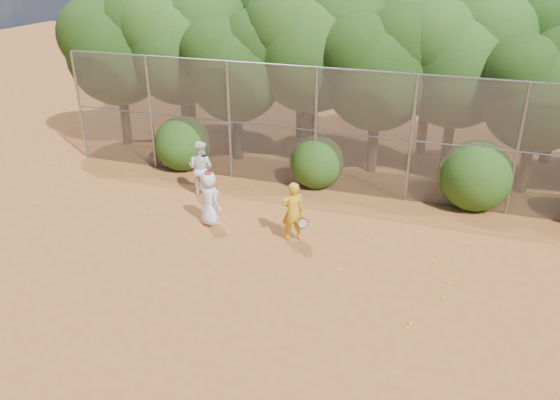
% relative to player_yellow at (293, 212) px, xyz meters
% --- Properties ---
extents(ground, '(80.00, 80.00, 0.00)m').
position_rel_player_yellow_xyz_m(ground, '(0.61, -2.42, -0.85)').
color(ground, '#955021').
rests_on(ground, ground).
extents(fence_back, '(20.05, 0.09, 4.03)m').
position_rel_player_yellow_xyz_m(fence_back, '(0.49, 3.58, 1.20)').
color(fence_back, gray).
rests_on(fence_back, ground).
extents(tree_0, '(4.38, 3.81, 6.00)m').
position_rel_player_yellow_xyz_m(tree_0, '(-8.84, 5.62, 3.08)').
color(tree_0, black).
rests_on(tree_0, ground).
extents(tree_1, '(4.64, 4.03, 6.35)m').
position_rel_player_yellow_xyz_m(tree_1, '(-6.33, 6.12, 3.31)').
color(tree_1, black).
rests_on(tree_1, ground).
extents(tree_2, '(3.99, 3.47, 5.47)m').
position_rel_player_yellow_xyz_m(tree_2, '(-3.84, 5.42, 2.73)').
color(tree_2, black).
rests_on(tree_2, ground).
extents(tree_3, '(4.89, 4.26, 6.70)m').
position_rel_player_yellow_xyz_m(tree_3, '(-1.33, 6.43, 3.54)').
color(tree_3, black).
rests_on(tree_3, ground).
extents(tree_4, '(4.19, 3.64, 5.73)m').
position_rel_player_yellow_xyz_m(tree_4, '(1.16, 5.82, 2.91)').
color(tree_4, black).
rests_on(tree_4, ground).
extents(tree_5, '(4.51, 3.92, 6.17)m').
position_rel_player_yellow_xyz_m(tree_5, '(3.67, 6.62, 3.20)').
color(tree_5, black).
rests_on(tree_5, ground).
extents(tree_6, '(3.86, 3.36, 5.29)m').
position_rel_player_yellow_xyz_m(tree_6, '(6.16, 5.62, 2.62)').
color(tree_6, black).
rests_on(tree_6, ground).
extents(tree_9, '(4.83, 4.20, 6.62)m').
position_rel_player_yellow_xyz_m(tree_9, '(-7.33, 8.43, 3.49)').
color(tree_9, black).
rests_on(tree_9, ground).
extents(tree_10, '(5.15, 4.48, 7.06)m').
position_rel_player_yellow_xyz_m(tree_10, '(-2.33, 8.63, 3.78)').
color(tree_10, black).
rests_on(tree_10, ground).
extents(tree_11, '(4.64, 4.03, 6.35)m').
position_rel_player_yellow_xyz_m(tree_11, '(2.67, 8.22, 3.31)').
color(tree_11, black).
rests_on(tree_11, ground).
extents(bush_0, '(2.00, 2.00, 2.00)m').
position_rel_player_yellow_xyz_m(bush_0, '(-5.39, 3.88, 0.15)').
color(bush_0, '#204411').
rests_on(bush_0, ground).
extents(bush_1, '(1.80, 1.80, 1.80)m').
position_rel_player_yellow_xyz_m(bush_1, '(-0.39, 3.88, 0.05)').
color(bush_1, '#204411').
rests_on(bush_1, ground).
extents(bush_2, '(2.20, 2.20, 2.20)m').
position_rel_player_yellow_xyz_m(bush_2, '(4.61, 3.88, 0.25)').
color(bush_2, '#204411').
rests_on(bush_2, ground).
extents(player_yellow, '(0.87, 0.68, 1.70)m').
position_rel_player_yellow_xyz_m(player_yellow, '(0.00, 0.00, 0.00)').
color(player_yellow, gold).
rests_on(player_yellow, ground).
extents(player_teen, '(0.93, 0.82, 1.62)m').
position_rel_player_yellow_xyz_m(player_teen, '(-2.53, 0.12, -0.05)').
color(player_teen, white).
rests_on(player_teen, ground).
extents(player_white, '(0.93, 0.81, 1.80)m').
position_rel_player_yellow_xyz_m(player_white, '(-3.73, 1.97, 0.05)').
color(player_white, white).
rests_on(player_white, ground).
extents(ball_0, '(0.07, 0.07, 0.07)m').
position_rel_player_yellow_xyz_m(ball_0, '(4.22, -0.87, -0.82)').
color(ball_0, '#DCEE2B').
rests_on(ball_0, ground).
extents(ball_1, '(0.07, 0.07, 0.07)m').
position_rel_player_yellow_xyz_m(ball_1, '(3.78, -0.02, -0.82)').
color(ball_1, '#DCEE2B').
rests_on(ball_1, ground).
extents(ball_2, '(0.07, 0.07, 0.07)m').
position_rel_player_yellow_xyz_m(ball_2, '(3.48, -2.91, -0.82)').
color(ball_2, '#DCEE2B').
rests_on(ball_2, ground).
extents(ball_3, '(0.07, 0.07, 0.07)m').
position_rel_player_yellow_xyz_m(ball_3, '(4.13, -1.57, -0.82)').
color(ball_3, '#DCEE2B').
rests_on(ball_3, ground).
extents(ball_4, '(0.07, 0.07, 0.07)m').
position_rel_player_yellow_xyz_m(ball_4, '(1.61, -1.16, -0.82)').
color(ball_4, '#DCEE2B').
rests_on(ball_4, ground).
extents(ball_5, '(0.07, 0.07, 0.07)m').
position_rel_player_yellow_xyz_m(ball_5, '(3.29, 1.48, -0.82)').
color(ball_5, '#DCEE2B').
rests_on(ball_5, ground).
extents(ball_6, '(0.07, 0.07, 0.07)m').
position_rel_player_yellow_xyz_m(ball_6, '(3.53, -2.77, -0.82)').
color(ball_6, '#DCEE2B').
rests_on(ball_6, ground).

